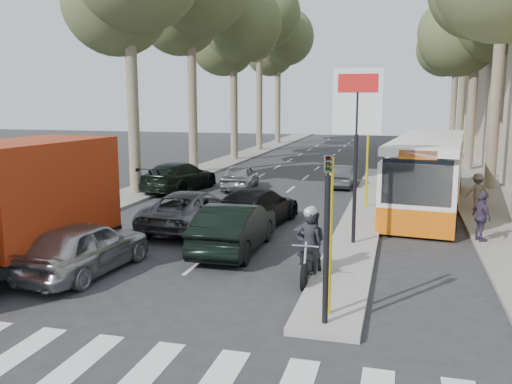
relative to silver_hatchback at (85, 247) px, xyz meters
The scene contains 24 objects.
ground 3.61m from the silver_hatchback, ahead, with size 120.00×120.00×0.00m, color #28282B.
sidewalk_right 27.37m from the silver_hatchback, 63.75° to the left, with size 3.20×70.00×0.12m, color gray.
median_left 27.91m from the silver_hatchback, 99.28° to the left, with size 2.40×64.00×0.12m, color gray.
traffic_island 12.53m from the silver_hatchback, 57.36° to the left, with size 1.50×26.00×0.16m, color gray.
billboard 8.66m from the silver_hatchback, 33.92° to the left, with size 1.50×12.10×5.60m.
traffic_light_island 7.24m from the silver_hatchback, 16.19° to the right, with size 0.16×0.41×3.60m.
tree_l_c 29.49m from the silver_hatchback, 98.78° to the left, with size 7.40×7.20×13.71m.
tree_l_d 37.57m from the silver_hatchback, 96.99° to the left, with size 7.40×7.20×15.66m.
tree_l_e 45.00m from the silver_hatchback, 95.85° to the left, with size 7.40×7.20×14.49m.
tree_r_c 29.92m from the silver_hatchback, 63.97° to the left, with size 7.40×7.20×13.32m.
tree_r_d 37.40m from the silver_hatchback, 69.43° to the left, with size 7.40×7.20×14.88m.
tree_r_e 44.61m from the silver_hatchback, 73.01° to the left, with size 7.40×7.20×14.10m.
silver_hatchback is the anchor object (origin of this frame).
dark_hatchback 4.51m from the silver_hatchback, 44.23° to the left, with size 1.60×4.60×1.51m, color black.
queue_car_a 5.61m from the silver_hatchback, 81.14° to the left, with size 2.34×5.08×1.41m, color #494A50.
queue_car_b 7.20m from the silver_hatchback, 65.36° to the left, with size 2.02×4.98×1.45m, color black.
queue_car_c 14.46m from the silver_hatchback, 90.00° to the left, with size 1.57×3.90×1.33m, color #95979C.
queue_car_d 17.31m from the silver_hatchback, 72.93° to the left, with size 1.25×3.57×1.18m, color #4A4C51.
queue_car_e 13.32m from the silver_hatchback, 102.13° to the left, with size 2.10×5.16×1.50m, color black.
red_truck 2.21m from the silver_hatchback, 168.40° to the right, with size 3.12×6.86×3.55m.
city_bus 15.05m from the silver_hatchback, 51.86° to the left, with size 3.85×12.01×3.11m.
motorcycle 6.03m from the silver_hatchback, 12.29° to the left, with size 0.83×2.29×1.95m.
pedestrian_near 12.24m from the silver_hatchback, 29.07° to the left, with size 0.93×0.45×1.59m, color #3B314A.
pedestrian_far 15.85m from the silver_hatchback, 44.96° to the left, with size 1.00×0.44×1.54m, color #6A5F4F.
Camera 1 is at (4.61, -11.96, 4.67)m, focal length 38.00 mm.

